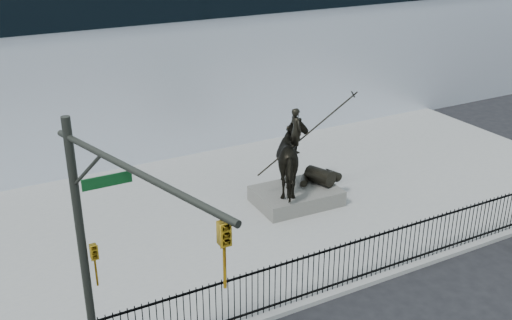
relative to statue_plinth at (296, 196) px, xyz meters
name	(u,v)px	position (x,y,z in m)	size (l,w,h in m)	color
ground	(354,318)	(-2.21, -6.55, -0.44)	(120.00, 120.00, 0.00)	black
plaza	(239,213)	(-2.21, 0.45, -0.37)	(30.00, 12.00, 0.15)	gray
building	(125,34)	(-2.21, 13.45, 4.06)	(44.00, 14.00, 9.00)	silver
picket_fence	(329,269)	(-2.21, -5.30, 0.46)	(22.10, 0.10, 1.50)	black
statue_plinth	(296,196)	(0.00, 0.00, 0.00)	(3.12, 2.15, 0.59)	#55544E
equestrian_statue	(299,159)	(0.06, 0.00, 1.52)	(4.00, 2.55, 3.39)	black
traffic_signal_left	(106,271)	(-8.96, -7.18, 3.59)	(1.52, 4.84, 7.00)	#272A24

